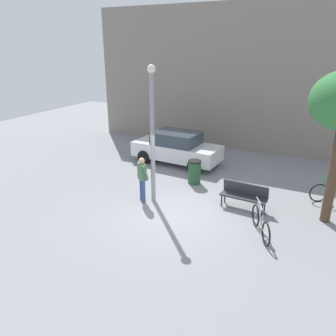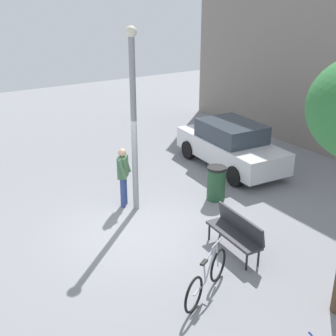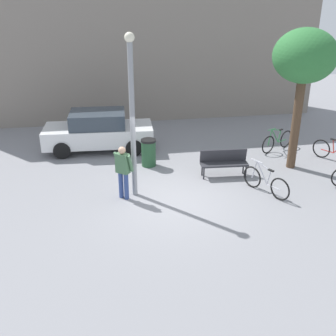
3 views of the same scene
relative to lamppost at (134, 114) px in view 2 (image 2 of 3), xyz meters
The scene contains 7 objects.
ground_plane 2.95m from the lamppost, 27.51° to the right, with size 36.00×36.00×0.00m, color gray.
lamppost is the anchor object (origin of this frame).
person_by_lamppost 1.76m from the lamppost, 152.08° to the right, with size 0.60×0.56×1.67m.
park_bench 3.88m from the lamppost, 15.86° to the left, with size 1.63×0.58×0.92m.
bicycle_silver 4.65m from the lamppost, ahead, with size 0.88×1.63×0.97m.
parked_car_white 4.68m from the lamppost, 103.62° to the left, with size 4.30×2.02×1.55m.
trash_bin 3.18m from the lamppost, 71.84° to the left, with size 0.54×0.54×0.99m.
Camera 2 is at (8.64, -4.60, 5.65)m, focal length 47.82 mm.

